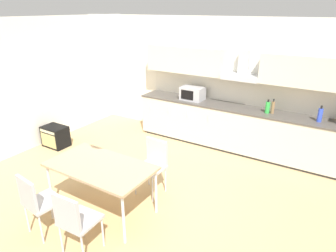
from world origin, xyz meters
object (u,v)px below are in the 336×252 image
(microwave, at_px, (193,93))
(pendant_lamp, at_px, (94,97))
(guitar_amp, at_px, (55,136))
(chair_near_right, at_px, (74,218))
(bottle_brown, at_px, (273,107))
(chair_near_left, at_px, (37,199))
(chair_far_right, at_px, (153,161))
(dining_table, at_px, (100,168))
(bottle_blue, at_px, (320,115))
(bottle_green, at_px, (268,107))

(microwave, height_order, pendant_lamp, pendant_lamp)
(microwave, xyz_separation_m, pendant_lamp, (0.12, -2.97, 0.67))
(guitar_amp, bearing_deg, chair_near_right, -34.61)
(bottle_brown, relative_size, chair_near_left, 0.32)
(guitar_amp, height_order, pendant_lamp, pendant_lamp)
(microwave, relative_size, bottle_brown, 1.70)
(chair_far_right, distance_m, pendant_lamp, 1.46)
(dining_table, distance_m, chair_near_left, 0.88)
(bottle_blue, relative_size, dining_table, 0.19)
(bottle_green, bearing_deg, bottle_blue, 0.70)
(bottle_green, distance_m, chair_near_right, 3.93)
(bottle_brown, xyz_separation_m, chair_near_right, (-1.23, -3.75, -0.50))
(bottle_blue, distance_m, pendant_lamp, 3.85)
(bottle_green, distance_m, pendant_lamp, 3.36)
(bottle_green, bearing_deg, chair_near_right, -107.02)
(microwave, height_order, bottle_blue, bottle_blue)
(bottle_blue, bearing_deg, bottle_brown, 179.36)
(microwave, bearing_deg, guitar_amp, -140.26)
(bottle_brown, bearing_deg, dining_table, -117.99)
(microwave, relative_size, dining_table, 0.32)
(bottle_brown, relative_size, chair_far_right, 0.32)
(chair_near_right, xyz_separation_m, guitar_amp, (-2.72, 1.88, -0.31))
(microwave, bearing_deg, bottle_blue, -0.46)
(bottle_blue, distance_m, bottle_green, 0.89)
(bottle_brown, xyz_separation_m, chair_far_right, (-1.23, -2.16, -0.50))
(dining_table, bearing_deg, bottle_green, 63.25)
(chair_near_left, relative_size, guitar_amp, 1.67)
(chair_near_left, bearing_deg, chair_near_right, -0.04)
(bottle_green, height_order, chair_near_left, bottle_green)
(chair_far_right, relative_size, chair_near_left, 1.00)
(microwave, distance_m, bottle_blue, 2.50)
(guitar_amp, xyz_separation_m, pendant_lamp, (2.39, -1.09, 1.50))
(bottle_green, relative_size, pendant_lamp, 0.82)
(dining_table, xyz_separation_m, chair_near_right, (0.34, -0.80, -0.17))
(bottle_brown, height_order, chair_near_right, bottle_brown)
(chair_far_right, height_order, guitar_amp, chair_far_right)
(chair_near_right, bearing_deg, bottle_brown, 71.80)
(microwave, height_order, bottle_green, microwave)
(bottle_brown, distance_m, bottle_blue, 0.80)
(microwave, relative_size, bottle_blue, 1.66)
(microwave, xyz_separation_m, bottle_blue, (2.50, -0.02, -0.02))
(bottle_green, bearing_deg, pendant_lamp, -116.75)
(bottle_blue, bearing_deg, bottle_green, -179.30)
(bottle_green, bearing_deg, dining_table, -116.75)
(bottle_brown, relative_size, pendant_lamp, 0.88)
(microwave, distance_m, chair_near_right, 3.83)
(bottle_blue, bearing_deg, chair_far_right, -133.41)
(microwave, distance_m, bottle_brown, 1.69)
(microwave, relative_size, chair_far_right, 0.55)
(chair_near_left, bearing_deg, guitar_amp, 137.39)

